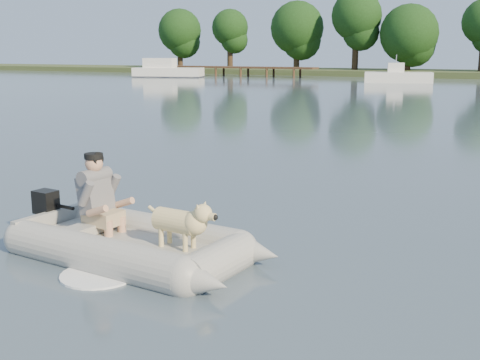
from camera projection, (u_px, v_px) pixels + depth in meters
The scene contains 8 objects.
water at pixel (170, 262), 7.55m from camera, with size 160.00×160.00×0.00m, color slate.
dock at pixel (236, 71), 64.30m from camera, with size 18.00×2.00×1.04m, color #4C331E, non-canonical shape.
dinghy at pixel (134, 213), 7.60m from camera, with size 4.51×2.95×1.37m, color gray, non-canonical shape.
man at pixel (97, 192), 7.96m from camera, with size 0.72×0.62×1.07m, color slate, non-canonical shape.
dog at pixel (177, 225), 7.32m from camera, with size 0.92×0.33×0.62m, color #D5C17B, non-canonical shape.
outboard_motor at pixel (47, 216), 8.51m from camera, with size 0.41×0.29×0.78m, color black, non-canonical shape.
cabin_cruiser at pixel (168, 68), 61.83m from camera, with size 7.41×2.65×2.29m, color white, non-canonical shape.
motorboat at pixel (399, 69), 50.80m from camera, with size 5.79×2.23×2.45m, color white, non-canonical shape.
Camera 1 is at (4.05, -5.99, 2.59)m, focal length 45.00 mm.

